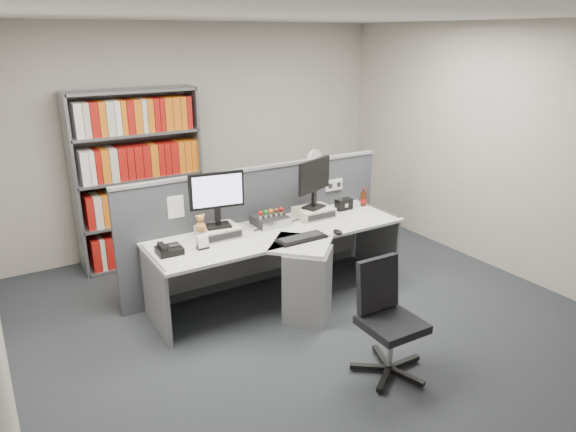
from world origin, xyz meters
TOP-DOWN VIEW (x-y plane):
  - ground at (0.00, 0.00)m, footprint 5.50×5.50m
  - room_shell at (0.00, 0.00)m, footprint 5.04×5.54m
  - partition at (0.00, 1.25)m, footprint 3.00×0.08m
  - desk at (0.00, 0.60)m, footprint 2.60×1.20m
  - monitor_riser_left at (-0.58, 0.98)m, footprint 0.38×0.31m
  - monitor_riser_right at (0.52, 0.98)m, footprint 0.38×0.31m
  - monitor_left at (-0.58, 0.98)m, footprint 0.52×0.20m
  - monitor_right at (0.52, 0.98)m, footprint 0.49×0.23m
  - desktop_pc at (0.01, 1.01)m, footprint 0.33×0.29m
  - figurines at (0.01, 1.00)m, footprint 0.29×0.05m
  - keyboard at (0.05, 0.49)m, footprint 0.49×0.19m
  - mouse at (0.43, 0.43)m, footprint 0.07×0.12m
  - desk_phone at (-1.12, 0.83)m, footprint 0.22×0.20m
  - desk_calendar at (-0.83, 0.78)m, footprint 0.11×0.08m
  - plush_toy at (-0.78, 0.93)m, footprint 0.10×0.10m
  - speaker at (0.94, 1.01)m, footprint 0.18×0.10m
  - cola_bottle at (1.21, 0.99)m, footprint 0.07×0.07m
  - shelving_unit at (-0.90, 2.44)m, footprint 1.41×0.40m
  - filing_cabinet at (1.20, 1.99)m, footprint 0.45×0.61m
  - desk_fan at (1.20, 1.99)m, footprint 0.28×0.19m
  - office_chair at (0.08, -0.69)m, footprint 0.58×0.60m

SIDE VIEW (x-z plane):
  - ground at x=0.00m, z-range 0.00..0.00m
  - filing_cabinet at x=1.20m, z-range 0.00..0.70m
  - desk at x=0.00m, z-range 0.10..0.82m
  - office_chair at x=0.08m, z-range 0.03..0.94m
  - partition at x=0.00m, z-range 0.01..1.29m
  - keyboard at x=0.05m, z-range 0.72..0.75m
  - mouse at x=0.43m, z-range 0.72..0.76m
  - desk_phone at x=-1.12m, z-range 0.71..0.80m
  - desktop_pc at x=0.01m, z-range 0.72..0.81m
  - monitor_riser_left at x=-0.58m, z-range 0.72..0.82m
  - monitor_riser_right at x=0.52m, z-range 0.72..0.82m
  - desk_calendar at x=-0.83m, z-range 0.71..0.84m
  - speaker at x=0.94m, z-range 0.72..0.84m
  - cola_bottle at x=1.21m, z-range 0.69..0.91m
  - figurines at x=0.01m, z-range 0.82..0.90m
  - plush_toy at x=-0.78m, z-range 0.81..0.98m
  - shelving_unit at x=-0.90m, z-range -0.02..1.98m
  - desk_fan at x=1.20m, z-range 0.76..1.25m
  - monitor_right at x=0.52m, z-range 0.87..1.39m
  - monitor_left at x=-0.58m, z-range 0.87..1.40m
  - room_shell at x=0.00m, z-range 0.43..3.15m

